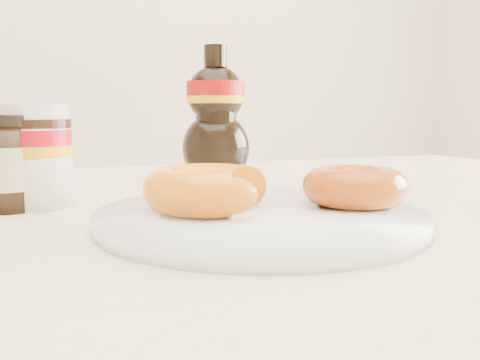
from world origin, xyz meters
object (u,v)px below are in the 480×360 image
object	(u,v)px
donut_bitten	(207,189)
dining_table	(204,282)
syrup_bottle	(216,114)
dark_jar	(8,164)
plate	(261,217)
nutella_jar	(35,152)
donut_whole	(354,186)

from	to	relation	value
donut_bitten	dining_table	bearing A→B (deg)	75.40
dining_table	syrup_bottle	bearing A→B (deg)	67.42
dining_table	dark_jar	bearing A→B (deg)	163.84
dining_table	plate	world-z (taller)	plate
dining_table	nutella_jar	distance (m)	0.23
nutella_jar	dark_jar	world-z (taller)	nutella_jar
dark_jar	syrup_bottle	bearing A→B (deg)	27.86
plate	nutella_jar	xyz separation A→B (m)	(-0.18, 0.17, 0.05)
donut_whole	syrup_bottle	size ratio (longest dim) A/B	0.50
plate	donut_bitten	xyz separation A→B (m)	(-0.05, 0.01, 0.03)
dining_table	plate	xyz separation A→B (m)	(0.02, -0.11, 0.09)
donut_whole	dark_jar	xyz separation A→B (m)	(-0.30, 0.17, 0.02)
donut_bitten	dark_jar	bearing A→B (deg)	138.46
nutella_jar	syrup_bottle	distance (m)	0.28
plate	donut_bitten	bearing A→B (deg)	163.74
donut_whole	nutella_jar	size ratio (longest dim) A/B	0.90
plate	nutella_jar	bearing A→B (deg)	136.59
plate	donut_whole	world-z (taller)	donut_whole
nutella_jar	plate	bearing A→B (deg)	-43.41
donut_bitten	dark_jar	size ratio (longest dim) A/B	1.14
dining_table	nutella_jar	world-z (taller)	nutella_jar
donut_bitten	syrup_bottle	xyz separation A→B (m)	(0.11, 0.29, 0.06)
donut_whole	plate	bearing A→B (deg)	175.86
syrup_bottle	dark_jar	world-z (taller)	syrup_bottle
donut_bitten	plate	bearing A→B (deg)	-15.32
syrup_bottle	dark_jar	xyz separation A→B (m)	(-0.27, -0.14, -0.05)
dining_table	dark_jar	world-z (taller)	dark_jar
dining_table	nutella_jar	size ratio (longest dim) A/B	12.94
donut_whole	dark_jar	distance (m)	0.35
nutella_jar	syrup_bottle	bearing A→B (deg)	28.51
donut_whole	dark_jar	size ratio (longest dim) A/B	1.00
dining_table	donut_whole	world-z (taller)	donut_whole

